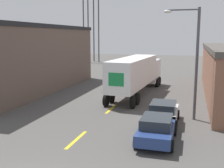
% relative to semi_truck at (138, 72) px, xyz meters
% --- Properties ---
extents(road_centerline, '(0.20, 17.26, 0.01)m').
position_rel_semi_truck_xyz_m(road_centerline, '(-0.91, -13.68, -2.28)').
color(road_centerline, yellow).
rests_on(road_centerline, ground_plane).
extents(warehouse_left, '(8.87, 21.45, 7.06)m').
position_rel_semi_truck_xyz_m(warehouse_left, '(-12.82, -1.35, 1.25)').
color(warehouse_left, brown).
rests_on(warehouse_left, ground_plane).
extents(semi_truck, '(3.49, 13.73, 3.81)m').
position_rel_semi_truck_xyz_m(semi_truck, '(0.00, 0.00, 0.00)').
color(semi_truck, silver).
rests_on(semi_truck, ground_plane).
extents(parked_car_right_mid, '(2.07, 4.11, 1.49)m').
position_rel_semi_truck_xyz_m(parked_car_right_mid, '(3.55, -9.19, -1.51)').
color(parked_car_right_mid, silver).
rests_on(parked_car_right_mid, ground_plane).
extents(parked_car_right_near, '(2.07, 4.11, 1.49)m').
position_rel_semi_truck_xyz_m(parked_car_right_near, '(3.55, -12.73, -1.51)').
color(parked_car_right_near, navy).
rests_on(parked_car_right_near, ground_plane).
extents(street_lamp, '(2.48, 0.32, 7.80)m').
position_rel_semi_truck_xyz_m(street_lamp, '(5.31, -7.67, 2.25)').
color(street_lamp, '#4C4C51').
rests_on(street_lamp, ground_plane).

